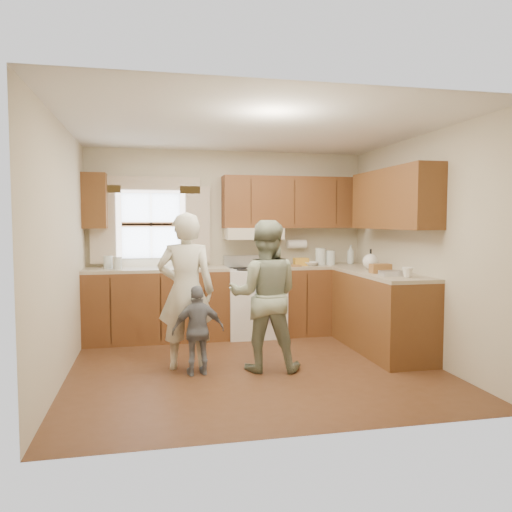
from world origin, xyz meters
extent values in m
plane|color=#4D2C18|center=(0.00, 0.00, 0.00)|extent=(3.80, 3.80, 0.00)
plane|color=white|center=(0.00, 0.00, 2.50)|extent=(3.80, 3.80, 0.00)
plane|color=beige|center=(0.00, 1.75, 1.25)|extent=(3.80, 0.00, 3.80)
plane|color=beige|center=(0.00, -1.75, 1.25)|extent=(3.80, 0.00, 3.80)
plane|color=beige|center=(-1.90, 0.00, 1.25)|extent=(0.00, 3.50, 3.50)
plane|color=beige|center=(1.90, 0.00, 1.25)|extent=(0.00, 3.50, 3.50)
cube|color=#4B2410|center=(-0.99, 1.45, 0.45)|extent=(1.82, 0.60, 0.90)
cube|color=#4B2410|center=(1.29, 1.45, 0.45)|extent=(1.22, 0.60, 0.90)
cube|color=#3A1F0D|center=(1.60, 0.32, 0.45)|extent=(0.60, 1.65, 0.90)
cube|color=tan|center=(-0.99, 1.45, 0.92)|extent=(1.82, 0.60, 0.04)
cube|color=tan|center=(1.29, 1.45, 0.92)|extent=(1.22, 0.60, 0.04)
cube|color=tan|center=(1.60, 0.32, 0.92)|extent=(0.60, 1.65, 0.04)
cube|color=#4B2410|center=(0.90, 1.58, 1.80)|extent=(2.00, 0.33, 0.70)
cube|color=#3A1F0D|center=(-1.75, 1.58, 1.80)|extent=(0.30, 0.33, 0.70)
cube|color=#3A1F0D|center=(1.73, 0.32, 1.80)|extent=(0.33, 1.65, 0.70)
cube|color=beige|center=(0.30, 1.52, 1.38)|extent=(0.76, 0.45, 0.15)
cube|color=silver|center=(-1.05, 1.73, 1.50)|extent=(0.90, 0.03, 0.90)
cube|color=#FFB74B|center=(-1.63, 1.68, 1.50)|extent=(0.40, 0.05, 1.02)
cube|color=#FFB74B|center=(-0.47, 1.68, 1.50)|extent=(0.40, 0.05, 1.02)
cube|color=#FFB74B|center=(-1.05, 1.68, 2.02)|extent=(1.30, 0.05, 0.22)
cylinder|color=white|center=(0.95, 1.65, 1.22)|extent=(0.27, 0.12, 0.12)
imported|color=silver|center=(-0.48, 1.47, 0.99)|extent=(0.12, 0.12, 0.09)
imported|color=silver|center=(1.70, 1.50, 1.07)|extent=(0.10, 0.11, 0.27)
imported|color=silver|center=(1.07, 1.37, 0.97)|extent=(0.21, 0.21, 0.05)
imported|color=silver|center=(1.63, -0.22, 1.00)|extent=(0.13, 0.13, 0.11)
cylinder|color=silver|center=(-1.59, 1.46, 1.02)|extent=(0.11, 0.11, 0.16)
cylinder|color=silver|center=(-1.47, 1.33, 1.02)|extent=(0.10, 0.10, 0.16)
cube|color=olive|center=(0.77, 1.29, 0.95)|extent=(0.24, 0.18, 0.02)
cube|color=gold|center=(0.93, 1.38, 0.99)|extent=(0.19, 0.13, 0.10)
cylinder|color=silver|center=(1.24, 1.45, 1.05)|extent=(0.14, 0.14, 0.23)
cylinder|color=silver|center=(1.38, 1.44, 1.04)|extent=(0.13, 0.13, 0.20)
sphere|color=silver|center=(1.62, 0.68, 1.04)|extent=(0.20, 0.20, 0.20)
cube|color=olive|center=(1.55, 0.26, 0.99)|extent=(0.24, 0.13, 0.11)
cube|color=silver|center=(1.54, -0.04, 0.97)|extent=(0.25, 0.17, 0.06)
cube|color=silver|center=(0.30, 1.43, 0.45)|extent=(0.76, 0.64, 0.90)
cube|color=#B7B7BC|center=(0.30, 1.69, 0.99)|extent=(0.76, 0.10, 0.16)
cylinder|color=#B7B7BC|center=(0.30, 1.11, 0.70)|extent=(0.68, 0.03, 0.03)
cube|color=#4D51B5|center=(0.35, 1.09, 0.48)|extent=(0.22, 0.02, 0.42)
cylinder|color=black|center=(0.12, 1.55, 0.91)|extent=(0.18, 0.18, 0.01)
cylinder|color=black|center=(0.48, 1.55, 0.91)|extent=(0.18, 0.18, 0.01)
cylinder|color=black|center=(0.12, 1.30, 0.91)|extent=(0.18, 0.18, 0.01)
cylinder|color=black|center=(0.48, 1.30, 0.91)|extent=(0.18, 0.18, 0.01)
imported|color=beige|center=(-0.71, 0.10, 0.82)|extent=(0.64, 0.47, 1.63)
imported|color=#223B22|center=(0.08, -0.11, 0.78)|extent=(0.87, 0.75, 1.55)
imported|color=slate|center=(-0.61, -0.14, 0.45)|extent=(0.55, 0.27, 0.90)
camera|label=1|loc=(-1.06, -5.08, 1.54)|focal=35.00mm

